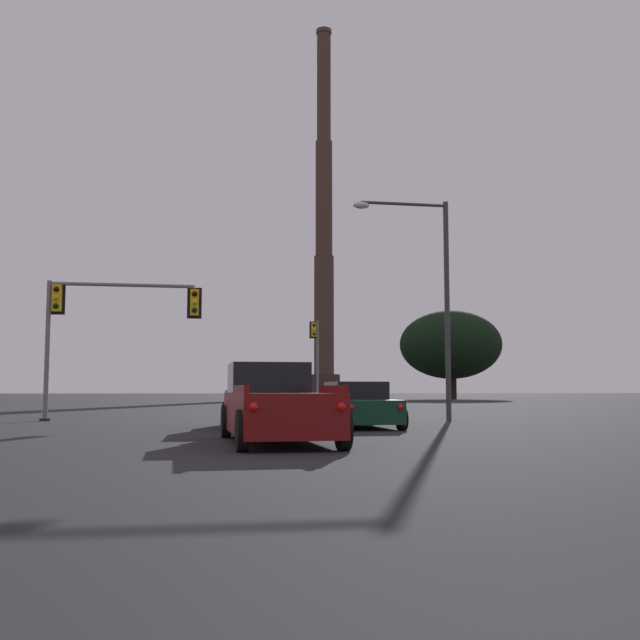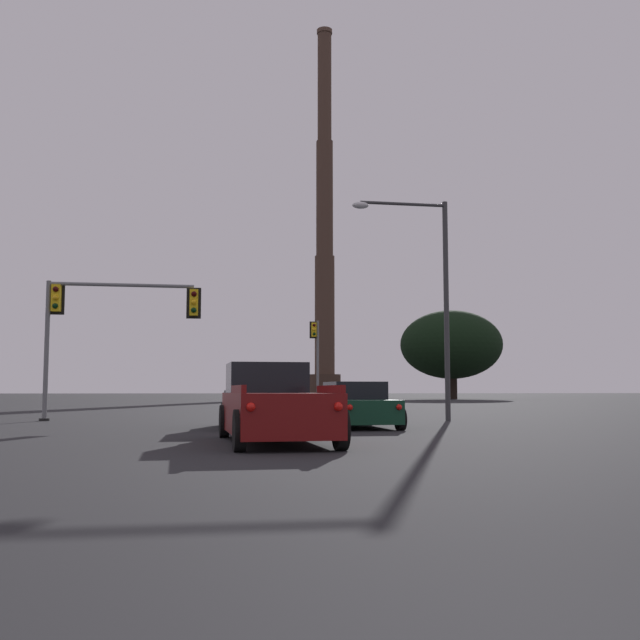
# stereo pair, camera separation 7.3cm
# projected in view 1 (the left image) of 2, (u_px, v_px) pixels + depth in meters

# --- Properties ---
(suv_center_lane_front) EXTENTS (2.22, 4.95, 1.86)m
(suv_center_lane_front) POSITION_uv_depth(u_px,v_px,m) (258.00, 399.00, 23.15)
(suv_center_lane_front) COLOR black
(suv_center_lane_front) RESTS_ON ground_plane
(pickup_truck_center_lane_second) EXTENTS (2.30, 5.54, 1.82)m
(pickup_truck_center_lane_second) POSITION_uv_depth(u_px,v_px,m) (276.00, 406.00, 16.78)
(pickup_truck_center_lane_second) COLOR maroon
(pickup_truck_center_lane_second) RESTS_ON ground_plane
(sedan_right_lane_front) EXTENTS (2.03, 4.72, 1.43)m
(sedan_right_lane_front) POSITION_uv_depth(u_px,v_px,m) (357.00, 406.00, 23.52)
(sedan_right_lane_front) COLOR #0F3823
(sedan_right_lane_front) RESTS_ON ground_plane
(traffic_light_far_right) EXTENTS (0.78, 0.50, 6.28)m
(traffic_light_far_right) POSITION_uv_depth(u_px,v_px,m) (316.00, 350.00, 54.91)
(traffic_light_far_right) COLOR slate
(traffic_light_far_right) RESTS_ON ground_plane
(traffic_light_overhead_left) EXTENTS (6.03, 0.50, 5.38)m
(traffic_light_overhead_left) POSITION_uv_depth(u_px,v_px,m) (103.00, 314.00, 29.11)
(traffic_light_overhead_left) COLOR slate
(traffic_light_overhead_left) RESTS_ON ground_plane
(street_lamp) EXTENTS (3.79, 0.36, 8.47)m
(street_lamp) POSITION_uv_depth(u_px,v_px,m) (431.00, 283.00, 28.71)
(street_lamp) COLOR #38383A
(street_lamp) RESTS_ON ground_plane
(smokestack) EXTENTS (5.28, 5.28, 63.26)m
(smokestack) POSITION_uv_depth(u_px,v_px,m) (324.00, 250.00, 125.62)
(smokestack) COLOR #3C2B22
(smokestack) RESTS_ON ground_plane
(treeline_right_mid) EXTENTS (13.84, 12.45, 11.96)m
(treeline_right_mid) POSITION_uv_depth(u_px,v_px,m) (451.00, 345.00, 100.95)
(treeline_right_mid) COLOR black
(treeline_right_mid) RESTS_ON ground_plane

